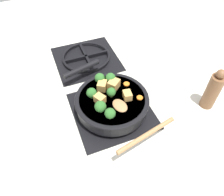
{
  "coord_description": "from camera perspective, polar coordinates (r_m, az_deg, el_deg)",
  "views": [
    {
      "loc": [
        -0.2,
        -0.52,
        0.71
      ],
      "look_at": [
        0.0,
        0.0,
        0.08
      ],
      "focal_mm": 35.0,
      "sensor_mm": 36.0,
      "label": 1
    }
  ],
  "objects": [
    {
      "name": "ground_plane",
      "position": [
        0.9,
        0.0,
        -3.37
      ],
      "size": [
        2.4,
        2.4,
        0.0
      ],
      "primitive_type": "plane",
      "color": "silver"
    },
    {
      "name": "front_burner_grate",
      "position": [
        0.89,
        0.0,
        -2.89
      ],
      "size": [
        0.31,
        0.31,
        0.03
      ],
      "color": "black",
      "rests_on": "ground_plane"
    },
    {
      "name": "rear_burner_grate",
      "position": [
        1.14,
        -6.75,
        10.45
      ],
      "size": [
        0.31,
        0.31,
        0.03
      ],
      "color": "black",
      "rests_on": "ground_plane"
    },
    {
      "name": "skillet_pan",
      "position": [
        0.86,
        -0.11,
        -0.91
      ],
      "size": [
        0.29,
        0.4,
        0.05
      ],
      "color": "black",
      "rests_on": "front_burner_grate"
    },
    {
      "name": "wooden_spoon",
      "position": [
        0.76,
        5.83,
        -6.13
      ],
      "size": [
        0.23,
        0.22,
        0.02
      ],
      "color": "#A87A4C",
      "rests_on": "skillet_pan"
    },
    {
      "name": "tofu_cube_center_large",
      "position": [
        0.83,
        4.02,
        0.7
      ],
      "size": [
        0.03,
        0.04,
        0.03
      ],
      "primitive_type": "cube",
      "rotation": [
        0.0,
        0.0,
        4.58
      ],
      "color": "tan",
      "rests_on": "skillet_pan"
    },
    {
      "name": "tofu_cube_near_handle",
      "position": [
        0.86,
        -2.62,
        3.27
      ],
      "size": [
        0.05,
        0.05,
        0.03
      ],
      "primitive_type": "cube",
      "rotation": [
        0.0,
        0.0,
        1.01
      ],
      "color": "tan",
      "rests_on": "skillet_pan"
    },
    {
      "name": "tofu_cube_east_chunk",
      "position": [
        0.82,
        -3.23,
        -0.18
      ],
      "size": [
        0.05,
        0.05,
        0.03
      ],
      "primitive_type": "cube",
      "rotation": [
        0.0,
        0.0,
        2.07
      ],
      "color": "tan",
      "rests_on": "skillet_pan"
    },
    {
      "name": "tofu_cube_west_chunk",
      "position": [
        0.86,
        0.46,
        3.57
      ],
      "size": [
        0.06,
        0.06,
        0.04
      ],
      "primitive_type": "cube",
      "rotation": [
        0.0,
        0.0,
        0.68
      ],
      "color": "tan",
      "rests_on": "skillet_pan"
    },
    {
      "name": "broccoli_floret_near_spoon",
      "position": [
        0.78,
        -3.05,
        -2.27
      ],
      "size": [
        0.04,
        0.04,
        0.05
      ],
      "color": "#709956",
      "rests_on": "skillet_pan"
    },
    {
      "name": "broccoli_floret_center_top",
      "position": [
        0.88,
        -0.39,
        5.23
      ],
      "size": [
        0.04,
        0.04,
        0.05
      ],
      "color": "#709956",
      "rests_on": "skillet_pan"
    },
    {
      "name": "broccoli_floret_east_rim",
      "position": [
        0.82,
        -5.36,
        1.32
      ],
      "size": [
        0.04,
        0.04,
        0.05
      ],
      "color": "#709956",
      "rests_on": "skillet_pan"
    },
    {
      "name": "broccoli_floret_west_rim",
      "position": [
        0.88,
        -3.23,
        5.18
      ],
      "size": [
        0.04,
        0.04,
        0.05
      ],
      "color": "#709956",
      "rests_on": "skillet_pan"
    },
    {
      "name": "broccoli_floret_north_edge",
      "position": [
        0.76,
        -0.51,
        -4.06
      ],
      "size": [
        0.04,
        0.04,
        0.05
      ],
      "color": "#709956",
      "rests_on": "skillet_pan"
    },
    {
      "name": "broccoli_floret_south_cluster",
      "position": [
        0.82,
        -0.32,
        1.52
      ],
      "size": [
        0.04,
        0.04,
        0.04
      ],
      "color": "#709956",
      "rests_on": "skillet_pan"
    },
    {
      "name": "carrot_slice_orange_thin",
      "position": [
        0.84,
        7.26,
        0.07
      ],
      "size": [
        0.02,
        0.02,
        0.01
      ],
      "primitive_type": "cylinder",
      "color": "orange",
      "rests_on": "skillet_pan"
    },
    {
      "name": "carrot_slice_near_center",
      "position": [
        0.91,
        -0.84,
        5.18
      ],
      "size": [
        0.02,
        0.02,
        0.01
      ],
      "primitive_type": "cylinder",
      "color": "orange",
      "rests_on": "skillet_pan"
    },
    {
      "name": "carrot_slice_edge_slice",
      "position": [
        0.89,
        3.81,
        3.67
      ],
      "size": [
        0.02,
        0.02,
        0.01
      ],
      "primitive_type": "cylinder",
      "color": "orange",
      "rests_on": "skillet_pan"
    },
    {
      "name": "carrot_slice_under_broccoli",
      "position": [
        0.9,
        1.17,
        4.27
      ],
      "size": [
        0.02,
        0.02,
        0.01
      ],
      "primitive_type": "cylinder",
      "color": "orange",
      "rests_on": "skillet_pan"
    },
    {
      "name": "pepper_mill",
      "position": [
        0.94,
        24.83,
        1.8
      ],
      "size": [
        0.05,
        0.05,
        0.19
      ],
      "color": "brown",
      "rests_on": "ground_plane"
    }
  ]
}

